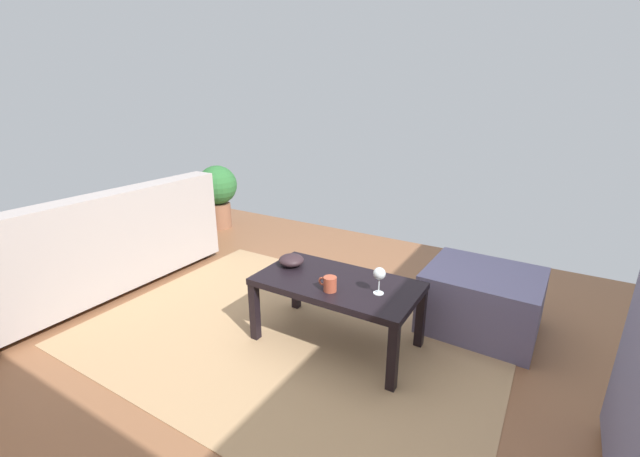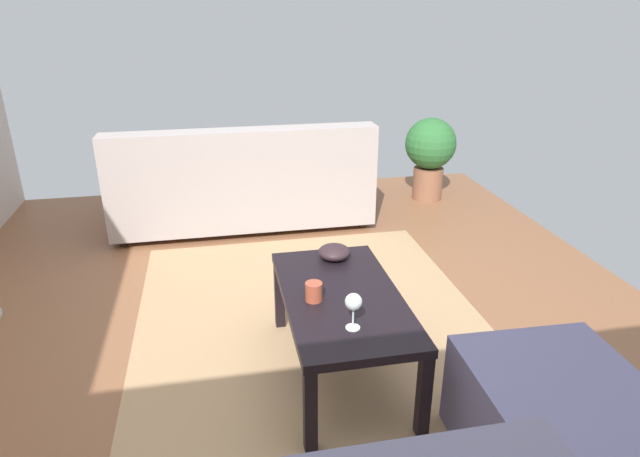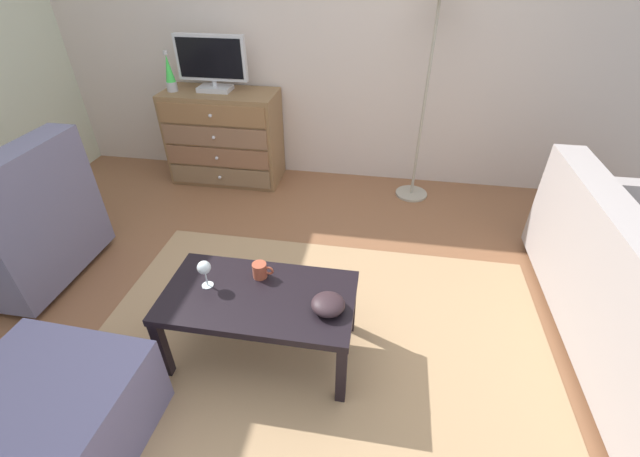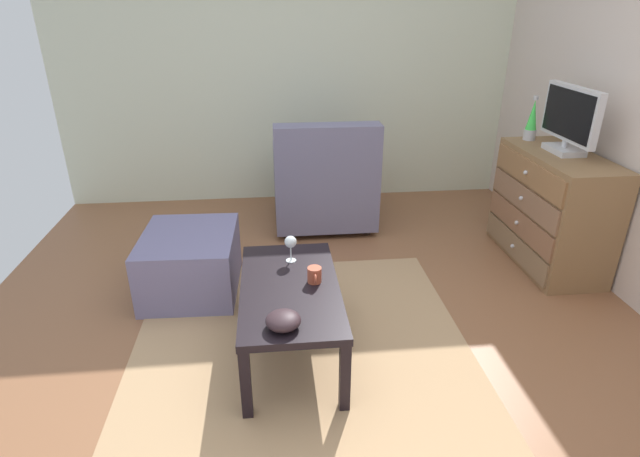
{
  "view_description": "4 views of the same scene",
  "coord_description": "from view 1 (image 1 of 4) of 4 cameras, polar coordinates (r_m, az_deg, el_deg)",
  "views": [
    {
      "loc": [
        -1.14,
        1.69,
        1.5
      ],
      "look_at": [
        0.01,
        -0.23,
        0.74
      ],
      "focal_mm": 22.78,
      "sensor_mm": 36.0,
      "label": 1
    },
    {
      "loc": [
        -2.19,
        0.26,
        1.65
      ],
      "look_at": [
        -0.28,
        -0.12,
        0.83
      ],
      "focal_mm": 30.78,
      "sensor_mm": 36.0,
      "label": 2
    },
    {
      "loc": [
        0.46,
        -1.69,
        1.88
      ],
      "look_at": [
        0.2,
        -0.12,
        0.77
      ],
      "focal_mm": 22.99,
      "sensor_mm": 36.0,
      "label": 3
    },
    {
      "loc": [
        2.17,
        -0.33,
        1.79
      ],
      "look_at": [
        -0.16,
        -0.09,
        0.72
      ],
      "focal_mm": 27.91,
      "sensor_mm": 36.0,
      "label": 4
    }
  ],
  "objects": [
    {
      "name": "wine_glass",
      "position": [
        2.28,
        8.34,
        -6.41
      ],
      "size": [
        0.07,
        0.07,
        0.16
      ],
      "color": "silver",
      "rests_on": "coffee_table"
    },
    {
      "name": "ground_plane",
      "position": [
        2.54,
        -2.58,
        -18.23
      ],
      "size": [
        5.67,
        4.48,
        0.05
      ],
      "primitive_type": "cube",
      "color": "brown"
    },
    {
      "name": "bowl_decorative",
      "position": [
        2.65,
        -4.05,
        -4.47
      ],
      "size": [
        0.16,
        0.16,
        0.07
      ],
      "primitive_type": "ellipsoid",
      "color": "#302025",
      "rests_on": "coffee_table"
    },
    {
      "name": "coffee_table",
      "position": [
        2.48,
        2.38,
        -8.46
      ],
      "size": [
        0.98,
        0.52,
        0.42
      ],
      "color": "black",
      "rests_on": "ground_plane"
    },
    {
      "name": "potted_plant",
      "position": [
        4.79,
        -14.16,
        5.18
      ],
      "size": [
        0.44,
        0.44,
        0.72
      ],
      "color": "brown",
      "rests_on": "ground_plane"
    },
    {
      "name": "mug",
      "position": [
        2.32,
        1.35,
        -7.78
      ],
      "size": [
        0.11,
        0.08,
        0.08
      ],
      "color": "#AE4B33",
      "rests_on": "coffee_table"
    },
    {
      "name": "couch_large",
      "position": [
        3.66,
        -29.27,
        -2.67
      ],
      "size": [
        0.85,
        1.95,
        0.81
      ],
      "color": "#332319",
      "rests_on": "ground_plane"
    },
    {
      "name": "ottoman",
      "position": [
        2.9,
        21.7,
        -9.34
      ],
      "size": [
        0.72,
        0.62,
        0.41
      ],
      "primitive_type": "cube",
      "rotation": [
        0.0,
        0.0,
        -0.03
      ],
      "color": "slate",
      "rests_on": "ground_plane"
    },
    {
      "name": "area_rug",
      "position": [
        2.76,
        -3.82,
        -14.3
      ],
      "size": [
        2.6,
        1.9,
        0.01
      ],
      "primitive_type": "cube",
      "color": "tan",
      "rests_on": "ground_plane"
    }
  ]
}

